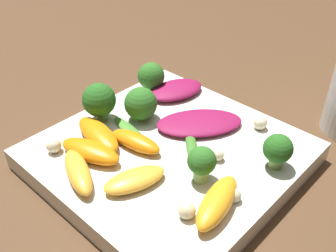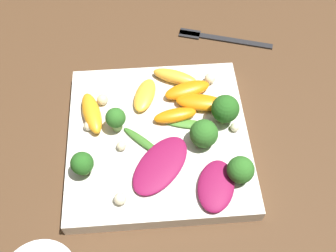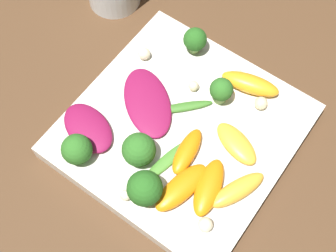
% 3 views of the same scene
% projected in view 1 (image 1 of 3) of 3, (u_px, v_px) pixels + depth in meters
% --- Properties ---
extents(ground_plane, '(2.40, 2.40, 0.00)m').
position_uv_depth(ground_plane, '(169.00, 164.00, 0.46)').
color(ground_plane, '#4C331E').
extents(plate, '(0.26, 0.26, 0.03)m').
position_uv_depth(plate, '(169.00, 155.00, 0.45)').
color(plate, silver).
rests_on(plate, ground_plane).
extents(radicchio_leaf_0, '(0.09, 0.07, 0.01)m').
position_uv_depth(radicchio_leaf_0, '(176.00, 90.00, 0.53)').
color(radicchio_leaf_0, maroon).
rests_on(radicchio_leaf_0, plate).
extents(radicchio_leaf_1, '(0.12, 0.11, 0.01)m').
position_uv_depth(radicchio_leaf_1, '(200.00, 123.00, 0.47)').
color(radicchio_leaf_1, maroon).
rests_on(radicchio_leaf_1, plate).
extents(orange_segment_0, '(0.03, 0.07, 0.02)m').
position_uv_depth(orange_segment_0, '(136.00, 141.00, 0.44)').
color(orange_segment_0, orange).
rests_on(orange_segment_0, plate).
extents(orange_segment_1, '(0.07, 0.05, 0.01)m').
position_uv_depth(orange_segment_1, '(135.00, 180.00, 0.39)').
color(orange_segment_1, '#FCAD33').
rests_on(orange_segment_1, plate).
extents(orange_segment_2, '(0.05, 0.08, 0.02)m').
position_uv_depth(orange_segment_2, '(90.00, 151.00, 0.42)').
color(orange_segment_2, orange).
rests_on(orange_segment_2, plate).
extents(orange_segment_3, '(0.04, 0.08, 0.02)m').
position_uv_depth(orange_segment_3, '(98.00, 134.00, 0.45)').
color(orange_segment_3, orange).
rests_on(orange_segment_3, plate).
extents(orange_segment_4, '(0.08, 0.04, 0.02)m').
position_uv_depth(orange_segment_4, '(217.00, 202.00, 0.36)').
color(orange_segment_4, orange).
rests_on(orange_segment_4, plate).
extents(orange_segment_5, '(0.05, 0.08, 0.02)m').
position_uv_depth(orange_segment_5, '(78.00, 172.00, 0.40)').
color(orange_segment_5, '#FCAD33').
rests_on(orange_segment_5, plate).
extents(broccoli_floret_0, '(0.04, 0.04, 0.04)m').
position_uv_depth(broccoli_floret_0, '(141.00, 104.00, 0.48)').
color(broccoli_floret_0, '#7A9E51').
rests_on(broccoli_floret_0, plate).
extents(broccoli_floret_1, '(0.04, 0.04, 0.04)m').
position_uv_depth(broccoli_floret_1, '(151.00, 76.00, 0.54)').
color(broccoli_floret_1, '#7A9E51').
rests_on(broccoli_floret_1, plate).
extents(broccoli_floret_2, '(0.03, 0.03, 0.04)m').
position_uv_depth(broccoli_floret_2, '(278.00, 150.00, 0.40)').
color(broccoli_floret_2, '#84AD5B').
rests_on(broccoli_floret_2, plate).
extents(broccoli_floret_3, '(0.03, 0.03, 0.04)m').
position_uv_depth(broccoli_floret_3, '(202.00, 162.00, 0.39)').
color(broccoli_floret_3, '#84AD5B').
rests_on(broccoli_floret_3, plate).
extents(broccoli_floret_4, '(0.04, 0.04, 0.05)m').
position_uv_depth(broccoli_floret_4, '(99.00, 101.00, 0.47)').
color(broccoli_floret_4, '#7A9E51').
rests_on(broccoli_floret_4, plate).
extents(arugula_sprig_0, '(0.06, 0.06, 0.01)m').
position_uv_depth(arugula_sprig_0, '(192.00, 147.00, 0.44)').
color(arugula_sprig_0, '#3D7528').
rests_on(arugula_sprig_0, plate).
extents(arugula_sprig_1, '(0.03, 0.08, 0.01)m').
position_uv_depth(arugula_sprig_1, '(132.00, 132.00, 0.46)').
color(arugula_sprig_1, '#47842D').
rests_on(arugula_sprig_1, plate).
extents(macadamia_nut_0, '(0.02, 0.02, 0.02)m').
position_uv_depth(macadamia_nut_0, '(54.00, 145.00, 0.43)').
color(macadamia_nut_0, beige).
rests_on(macadamia_nut_0, plate).
extents(macadamia_nut_1, '(0.02, 0.02, 0.02)m').
position_uv_depth(macadamia_nut_1, '(260.00, 123.00, 0.47)').
color(macadamia_nut_1, beige).
rests_on(macadamia_nut_1, plate).
extents(macadamia_nut_2, '(0.01, 0.01, 0.01)m').
position_uv_depth(macadamia_nut_2, '(218.00, 155.00, 0.42)').
color(macadamia_nut_2, beige).
rests_on(macadamia_nut_2, plate).
extents(macadamia_nut_3, '(0.02, 0.02, 0.02)m').
position_uv_depth(macadamia_nut_3, '(187.00, 210.00, 0.36)').
color(macadamia_nut_3, beige).
rests_on(macadamia_nut_3, plate).
extents(macadamia_nut_4, '(0.01, 0.01, 0.01)m').
position_uv_depth(macadamia_nut_4, '(105.00, 105.00, 0.50)').
color(macadamia_nut_4, beige).
rests_on(macadamia_nut_4, plate).
extents(macadamia_nut_5, '(0.01, 0.01, 0.01)m').
position_uv_depth(macadamia_nut_5, '(234.00, 195.00, 0.37)').
color(macadamia_nut_5, beige).
rests_on(macadamia_nut_5, plate).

